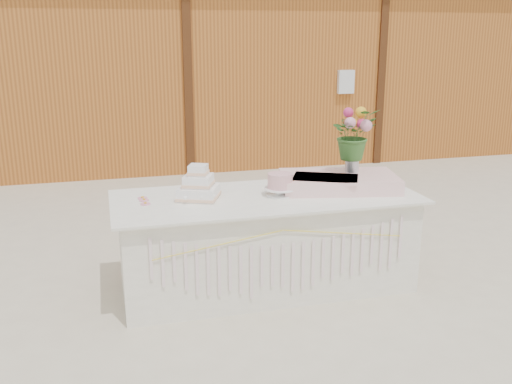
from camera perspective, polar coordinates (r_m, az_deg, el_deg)
ground at (r=4.76m, az=0.95°, el=-9.32°), size 80.00×80.00×0.00m
barn at (r=10.22m, az=-8.65°, el=13.54°), size 12.60×4.60×3.30m
cake_table at (r=4.61m, az=0.99°, el=-4.97°), size 2.40×1.00×0.77m
wedding_cake at (r=4.42m, az=-5.76°, el=0.49°), size 0.39×0.39×0.27m
pink_cake_stand at (r=4.47m, az=2.42°, el=0.87°), size 0.25×0.25×0.18m
satin_runner at (r=4.73m, az=8.27°, el=1.03°), size 1.03×0.73×0.12m
flower_vase at (r=4.82m, az=9.58°, el=2.91°), size 0.11×0.11×0.16m
bouquet at (r=4.76m, az=9.74°, el=6.30°), size 0.45×0.41×0.42m
loose_flowers at (r=4.35m, az=-11.20°, el=-1.09°), size 0.18×0.38×0.02m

